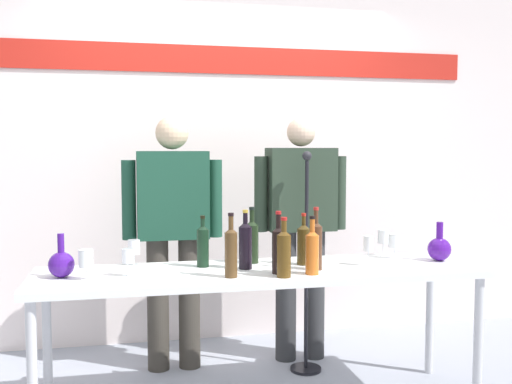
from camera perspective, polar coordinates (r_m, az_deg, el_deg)
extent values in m
cube|color=white|center=(4.49, -3.18, 5.05)|extent=(5.42, 0.10, 3.00)
cube|color=red|center=(4.48, -3.09, 12.56)|extent=(3.80, 0.01, 0.20)
cube|color=white|center=(3.27, 0.57, -7.75)|extent=(2.44, 0.63, 0.04)
cylinder|color=silver|center=(3.07, -20.70, -16.34)|extent=(0.05, 0.05, 0.74)
cylinder|color=silver|center=(3.57, 20.56, -13.41)|extent=(0.05, 0.05, 0.74)
cylinder|color=silver|center=(3.57, -19.43, -13.38)|extent=(0.05, 0.05, 0.74)
cylinder|color=silver|center=(4.01, 16.35, -11.37)|extent=(0.05, 0.05, 0.74)
sphere|color=#421688|center=(3.20, -18.20, -6.65)|extent=(0.13, 0.13, 0.13)
cylinder|color=#421688|center=(3.18, -18.24, -4.74)|extent=(0.03, 0.03, 0.10)
sphere|color=#47158C|center=(3.64, 17.20, -5.28)|extent=(0.14, 0.14, 0.14)
cylinder|color=#47158C|center=(3.63, 17.23, -3.57)|extent=(0.04, 0.04, 0.10)
cylinder|color=#3A352D|center=(3.95, -9.40, -10.59)|extent=(0.14, 0.14, 0.86)
cylinder|color=#3A352D|center=(3.96, -6.42, -10.51)|extent=(0.14, 0.14, 0.86)
cube|color=#1A4533|center=(3.84, -8.01, -0.27)|extent=(0.45, 0.22, 0.56)
cylinder|color=#1A4533|center=(3.83, -12.12, -0.75)|extent=(0.09, 0.09, 0.50)
cylinder|color=#1A4533|center=(3.87, -3.94, -0.61)|extent=(0.09, 0.09, 0.50)
sphere|color=beige|center=(3.83, -8.07, 5.65)|extent=(0.21, 0.21, 0.21)
cylinder|color=#2D2E30|center=(4.07, 2.89, -9.88)|extent=(0.14, 0.14, 0.88)
cylinder|color=#2D2E30|center=(4.13, 5.63, -9.70)|extent=(0.14, 0.14, 0.88)
cube|color=#28382A|center=(3.99, 4.32, 0.27)|extent=(0.45, 0.22, 0.55)
cylinder|color=#28382A|center=(3.92, 0.48, -0.19)|extent=(0.09, 0.09, 0.50)
cylinder|color=#28382A|center=(4.08, 8.01, -0.06)|extent=(0.09, 0.09, 0.50)
sphere|color=beige|center=(3.98, 4.35, 5.76)|extent=(0.19, 0.19, 0.19)
cylinder|color=black|center=(3.32, -5.13, -5.40)|extent=(0.07, 0.07, 0.21)
cone|color=black|center=(3.30, -5.15, -3.41)|extent=(0.07, 0.07, 0.03)
cylinder|color=black|center=(3.30, -5.15, -3.08)|extent=(0.02, 0.02, 0.06)
cylinder|color=black|center=(3.29, -5.15, -2.42)|extent=(0.03, 0.03, 0.02)
cylinder|color=#503611|center=(3.04, 2.69, -6.17)|extent=(0.07, 0.07, 0.22)
cone|color=#503611|center=(3.02, 2.70, -3.91)|extent=(0.07, 0.07, 0.03)
cylinder|color=#503611|center=(3.02, 2.70, -3.44)|extent=(0.03, 0.03, 0.07)
cylinder|color=#AD1A16|center=(3.01, 2.71, -2.59)|extent=(0.03, 0.03, 0.02)
cylinder|color=#CD621E|center=(3.13, 5.42, -6.02)|extent=(0.07, 0.07, 0.21)
cone|color=#CD621E|center=(3.11, 5.43, -3.93)|extent=(0.07, 0.07, 0.03)
cylinder|color=#CD621E|center=(3.10, 5.44, -3.38)|extent=(0.03, 0.03, 0.09)
cylinder|color=black|center=(3.10, 5.44, -2.45)|extent=(0.03, 0.03, 0.02)
cylinder|color=#4A2C1B|center=(3.24, 5.77, -5.38)|extent=(0.07, 0.07, 0.24)
cone|color=#4A2C1B|center=(3.22, 5.78, -3.09)|extent=(0.07, 0.07, 0.03)
cylinder|color=#4A2C1B|center=(3.22, 5.79, -2.52)|extent=(0.02, 0.02, 0.09)
cylinder|color=#AF251F|center=(3.21, 5.79, -1.60)|extent=(0.03, 0.03, 0.02)
cylinder|color=#443312|center=(3.38, 4.59, -5.26)|extent=(0.07, 0.07, 0.20)
cone|color=#443312|center=(3.36, 4.60, -3.33)|extent=(0.07, 0.07, 0.03)
cylinder|color=#443312|center=(3.36, 4.61, -2.93)|extent=(0.02, 0.02, 0.07)
cylinder|color=red|center=(3.35, 4.61, -2.18)|extent=(0.03, 0.03, 0.02)
cylinder|color=black|center=(3.25, -1.03, -5.39)|extent=(0.07, 0.07, 0.23)
cone|color=black|center=(3.23, -1.03, -3.15)|extent=(0.07, 0.07, 0.03)
cylinder|color=black|center=(3.23, -1.03, -2.69)|extent=(0.03, 0.03, 0.08)
cylinder|color=gold|center=(3.22, -1.03, -1.87)|extent=(0.03, 0.03, 0.02)
cylinder|color=black|center=(3.41, -0.40, -5.02)|extent=(0.08, 0.08, 0.22)
cone|color=black|center=(3.40, -0.40, -2.98)|extent=(0.08, 0.08, 0.03)
cylinder|color=black|center=(3.39, -0.40, -2.46)|extent=(0.03, 0.03, 0.09)
cylinder|color=black|center=(3.39, -0.40, -1.59)|extent=(0.03, 0.03, 0.02)
cylinder|color=black|center=(3.13, 2.16, -5.82)|extent=(0.07, 0.07, 0.23)
cone|color=black|center=(3.11, 2.16, -3.56)|extent=(0.07, 0.07, 0.03)
cylinder|color=black|center=(3.10, 2.17, -2.96)|extent=(0.03, 0.03, 0.09)
cylinder|color=#AE1A1A|center=(3.10, 2.17, -1.99)|extent=(0.03, 0.03, 0.02)
cylinder|color=#50371B|center=(3.04, -2.41, -6.06)|extent=(0.06, 0.06, 0.23)
cone|color=#50371B|center=(3.02, -2.42, -3.69)|extent=(0.06, 0.06, 0.03)
cylinder|color=#50371B|center=(3.02, -2.42, -3.11)|extent=(0.03, 0.03, 0.08)
cylinder|color=black|center=(3.01, -2.43, -2.17)|extent=(0.03, 0.03, 0.02)
cylinder|color=white|center=(3.44, -11.63, -6.85)|extent=(0.06, 0.06, 0.00)
cylinder|color=white|center=(3.44, -11.64, -6.35)|extent=(0.01, 0.01, 0.06)
cylinder|color=white|center=(3.43, -11.65, -5.20)|extent=(0.07, 0.07, 0.08)
cylinder|color=white|center=(3.15, -12.19, -7.88)|extent=(0.05, 0.05, 0.00)
cylinder|color=white|center=(3.15, -12.20, -7.26)|extent=(0.01, 0.01, 0.07)
cylinder|color=white|center=(3.13, -12.22, -6.00)|extent=(0.06, 0.06, 0.07)
cylinder|color=white|center=(3.12, -15.99, -8.08)|extent=(0.06, 0.06, 0.00)
cylinder|color=white|center=(3.11, -16.00, -7.51)|extent=(0.01, 0.01, 0.06)
cylinder|color=white|center=(3.10, -16.03, -6.15)|extent=(0.07, 0.07, 0.09)
cylinder|color=white|center=(3.67, 13.14, -6.19)|extent=(0.06, 0.06, 0.00)
cylinder|color=white|center=(3.66, 13.15, -5.68)|extent=(0.01, 0.01, 0.06)
cylinder|color=white|center=(3.65, 13.16, -4.57)|extent=(0.07, 0.07, 0.08)
cylinder|color=white|center=(3.76, 12.11, -5.93)|extent=(0.05, 0.05, 0.00)
cylinder|color=white|center=(3.75, 12.12, -5.37)|extent=(0.01, 0.01, 0.07)
cylinder|color=white|center=(3.74, 12.14, -4.20)|extent=(0.07, 0.07, 0.08)
cylinder|color=white|center=(3.42, 10.73, -6.93)|extent=(0.06, 0.06, 0.00)
cylinder|color=white|center=(3.41, 10.74, -6.25)|extent=(0.01, 0.01, 0.08)
cylinder|color=white|center=(3.40, 10.76, -4.89)|extent=(0.06, 0.06, 0.08)
cylinder|color=black|center=(4.02, 4.80, -16.57)|extent=(0.20, 0.20, 0.02)
cylinder|color=black|center=(3.83, 4.86, -7.18)|extent=(0.02, 0.02, 1.36)
sphere|color=#232328|center=(3.76, 4.92, 3.48)|extent=(0.06, 0.06, 0.06)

